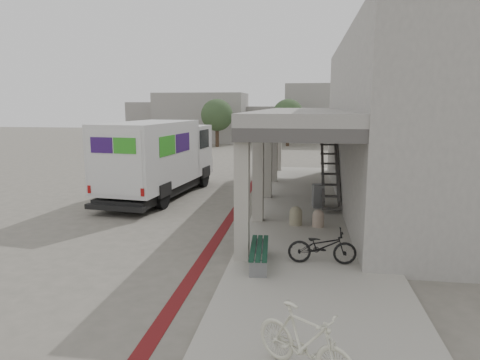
% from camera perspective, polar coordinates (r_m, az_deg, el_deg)
% --- Properties ---
extents(ground, '(120.00, 120.00, 0.00)m').
position_cam_1_polar(ground, '(15.47, -5.61, -5.94)').
color(ground, '#625E54').
rests_on(ground, ground).
extents(bike_lane_stripe, '(0.35, 40.00, 0.01)m').
position_cam_1_polar(bike_lane_stripe, '(17.16, -0.74, -4.27)').
color(bike_lane_stripe, '#5D1214').
rests_on(bike_lane_stripe, ground).
extents(sidewalk, '(4.40, 28.00, 0.12)m').
position_cam_1_polar(sidewalk, '(15.01, 9.45, -6.30)').
color(sidewalk, '#9E9A8D').
rests_on(sidewalk, ground).
extents(transit_building, '(7.60, 17.00, 7.00)m').
position_cam_1_polar(transit_building, '(19.19, 18.09, 7.02)').
color(transit_building, gray).
rests_on(transit_building, ground).
extents(distant_backdrop, '(28.00, 10.00, 6.50)m').
position_cam_1_polar(distant_backdrop, '(50.74, 1.13, 8.31)').
color(distant_backdrop, gray).
rests_on(distant_backdrop, ground).
extents(tree_left, '(3.20, 3.20, 4.80)m').
position_cam_1_polar(tree_left, '(43.31, -3.09, 8.63)').
color(tree_left, '#38281C').
rests_on(tree_left, ground).
extents(tree_mid, '(3.20, 3.20, 4.80)m').
position_cam_1_polar(tree_mid, '(44.46, 6.42, 8.62)').
color(tree_mid, '#38281C').
rests_on(tree_mid, ground).
extents(tree_right, '(3.20, 3.20, 4.80)m').
position_cam_1_polar(tree_right, '(43.88, 16.97, 8.23)').
color(tree_right, '#38281C').
rests_on(tree_right, ground).
extents(fedex_truck, '(3.43, 8.43, 3.50)m').
position_cam_1_polar(fedex_truck, '(20.05, -10.73, 3.04)').
color(fedex_truck, black).
rests_on(fedex_truck, ground).
extents(bench, '(0.58, 2.06, 0.48)m').
position_cam_1_polar(bench, '(11.31, 2.58, -9.54)').
color(bench, slate).
rests_on(bench, sidewalk).
extents(bollard_near, '(0.40, 0.40, 0.59)m').
position_cam_1_polar(bollard_near, '(14.91, 10.39, -5.02)').
color(bollard_near, tan).
rests_on(bollard_near, sidewalk).
extents(bollard_far, '(0.44, 0.44, 0.66)m').
position_cam_1_polar(bollard_far, '(15.00, 7.45, -4.72)').
color(bollard_far, gray).
rests_on(bollard_far, sidewalk).
extents(utility_cabinet, '(0.48, 0.60, 0.92)m').
position_cam_1_polar(utility_cabinet, '(17.70, 10.34, -2.09)').
color(utility_cabinet, slate).
rests_on(utility_cabinet, sidewalk).
extents(bicycle_black, '(1.80, 0.69, 0.93)m').
position_cam_1_polar(bicycle_black, '(11.53, 10.89, -8.67)').
color(bicycle_black, black).
rests_on(bicycle_black, sidewalk).
extents(bicycle_cream, '(1.79, 1.49, 1.10)m').
position_cam_1_polar(bicycle_cream, '(7.07, 8.65, -20.53)').
color(bicycle_cream, beige).
rests_on(bicycle_cream, sidewalk).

